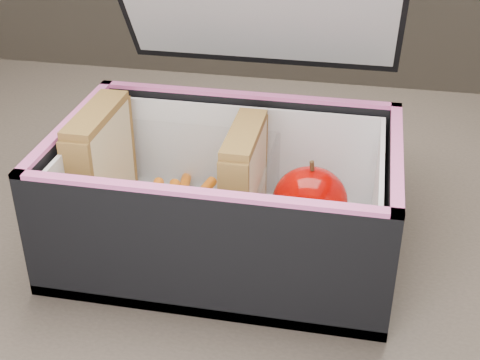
{
  "coord_description": "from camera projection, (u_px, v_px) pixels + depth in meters",
  "views": [
    {
      "loc": [
        0.03,
        -0.48,
        1.1
      ],
      "look_at": [
        -0.06,
        0.0,
        0.81
      ],
      "focal_mm": 50.0,
      "sensor_mm": 36.0,
      "label": 1
    }
  ],
  "objects": [
    {
      "name": "red_apple",
      "position": [
        310.0,
        201.0,
        0.56
      ],
      "size": [
        0.08,
        0.08,
        0.07
      ],
      "rotation": [
        0.0,
        0.0,
        -0.43
      ],
      "color": "#7D0001",
      "rests_on": "paper_napkin"
    },
    {
      "name": "paper_napkin",
      "position": [
        311.0,
        235.0,
        0.58
      ],
      "size": [
        0.1,
        0.11,
        0.01
      ],
      "primitive_type": "cube",
      "rotation": [
        0.0,
        0.0,
        -0.38
      ],
      "color": "white",
      "rests_on": "lunch_bag"
    },
    {
      "name": "kitchen_table",
      "position": [
        306.0,
        327.0,
        0.64
      ],
      "size": [
        1.2,
        0.8,
        0.75
      ],
      "color": "brown",
      "rests_on": "ground"
    },
    {
      "name": "sandwich_right",
      "position": [
        244.0,
        181.0,
        0.57
      ],
      "size": [
        0.02,
        0.09,
        0.1
      ],
      "color": "beige",
      "rests_on": "plastic_tub"
    },
    {
      "name": "carrot_sticks",
      "position": [
        174.0,
        209.0,
        0.59
      ],
      "size": [
        0.05,
        0.14,
        0.03
      ],
      "color": "#E25607",
      "rests_on": "plastic_tub"
    },
    {
      "name": "lunch_bag",
      "position": [
        227.0,
        186.0,
        0.57
      ],
      "size": [
        0.28,
        0.29,
        0.26
      ],
      "color": "black",
      "rests_on": "kitchen_table"
    },
    {
      "name": "sandwich_left",
      "position": [
        101.0,
        164.0,
        0.59
      ],
      "size": [
        0.03,
        0.09,
        0.1
      ],
      "color": "beige",
      "rests_on": "plastic_tub"
    },
    {
      "name": "plastic_tub",
      "position": [
        173.0,
        190.0,
        0.59
      ],
      "size": [
        0.17,
        0.12,
        0.07
      ],
      "primitive_type": null,
      "color": "white",
      "rests_on": "lunch_bag"
    }
  ]
}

